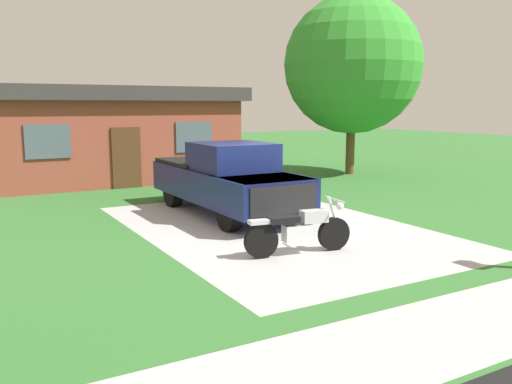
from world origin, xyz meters
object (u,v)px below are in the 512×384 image
motorcycle (299,230)px  pickup_truck (225,178)px  shade_tree (353,65)px  neighbor_house (107,133)px

motorcycle → pickup_truck: bearing=83.3°
motorcycle → shade_tree: bearing=46.2°
pickup_truck → neighbor_house: size_ratio=0.59×
motorcycle → neighbor_house: 12.46m
motorcycle → neighbor_house: size_ratio=0.23×
shade_tree → pickup_truck: bearing=-149.2°
neighbor_house → pickup_truck: bearing=-83.1°
pickup_truck → shade_tree: (8.25, 4.91, 3.51)m
motorcycle → pickup_truck: 4.27m
neighbor_house → motorcycle: bearing=-87.8°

